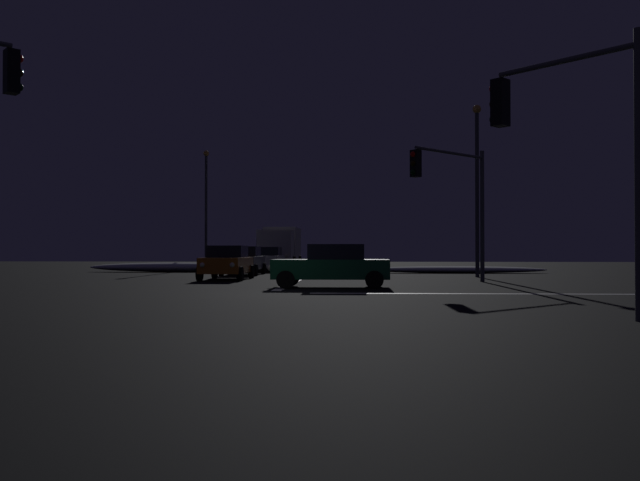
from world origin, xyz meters
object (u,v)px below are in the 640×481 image
sedan_gray (243,260)px  traffic_signal_se (571,130)px  streetlamp_right_near (477,177)px  sedan_green_crossing (332,265)px  sedan_silver (267,259)px  traffic_signal_ne (454,188)px  streetlamp_left_far (206,200)px  box_truck (281,246)px  sedan_orange (227,262)px

sedan_gray → traffic_signal_se: 25.32m
streetlamp_right_near → sedan_green_crossing: bearing=-124.9°
sedan_silver → traffic_signal_ne: traffic_signal_ne is taller
traffic_signal_ne → streetlamp_right_near: 7.01m
traffic_signal_ne → streetlamp_left_far: 27.38m
box_truck → traffic_signal_ne: traffic_signal_ne is taller
traffic_signal_ne → streetlamp_right_near: bearing=72.4°
sedan_orange → box_truck: 19.42m
sedan_orange → sedan_green_crossing: size_ratio=1.00×
sedan_orange → sedan_green_crossing: same height
sedan_gray → sedan_green_crossing: size_ratio=1.00×
sedan_orange → streetlamp_left_far: 20.74m
sedan_silver → box_truck: (0.03, 7.24, 0.91)m
sedan_silver → streetlamp_right_near: 15.25m
sedan_gray → streetlamp_left_far: (-5.18, 13.57, 4.36)m
sedan_orange → traffic_signal_se: 19.99m
sedan_silver → sedan_gray: bearing=-94.6°
traffic_signal_ne → sedan_gray: bearing=138.6°
sedan_green_crossing → sedan_gray: bearing=113.4°
sedan_orange → sedan_gray: (-0.25, 5.97, 0.00)m
sedan_orange → sedan_green_crossing: 8.23m
traffic_signal_ne → streetlamp_left_far: (-15.41, 22.60, 1.25)m
sedan_silver → streetlamp_left_far: (-5.68, 7.37, 4.36)m
sedan_gray → streetlamp_left_far: size_ratio=0.48×
sedan_silver → sedan_orange: bearing=-91.1°
sedan_orange → traffic_signal_se: (10.40, -16.81, 3.00)m
traffic_signal_ne → streetlamp_left_far: size_ratio=0.63×
sedan_gray → traffic_signal_ne: bearing=-41.4°
sedan_silver → sedan_green_crossing: (4.87, -18.62, 0.00)m
sedan_gray → streetlamp_right_near: size_ratio=0.50×
sedan_green_crossing → traffic_signal_se: size_ratio=0.78×
sedan_orange → traffic_signal_ne: (9.98, -3.06, 3.11)m
box_truck → sedan_green_crossing: box_truck is taller
box_truck → sedan_gray: bearing=-92.3°
sedan_orange → traffic_signal_ne: size_ratio=0.77×
sedan_orange → sedan_gray: size_ratio=1.00×
sedan_silver → streetlamp_right_near: size_ratio=0.50×
sedan_orange → box_truck: size_ratio=0.52×
traffic_signal_se → streetlamp_right_near: size_ratio=0.64×
traffic_signal_se → streetlamp_right_near: 20.45m
box_truck → sedan_green_crossing: bearing=-79.4°
traffic_signal_se → streetlamp_right_near: bearing=85.3°
sedan_orange → sedan_gray: same height
traffic_signal_ne → box_truck: bearing=113.4°
box_truck → traffic_signal_se: traffic_signal_se is taller
sedan_orange → box_truck: box_truck is taller
sedan_green_crossing → sedan_silver: bearing=104.7°
box_truck → streetlamp_right_near: 20.05m
traffic_signal_ne → sedan_orange: bearing=162.9°
sedan_green_crossing → traffic_signal_ne: traffic_signal_ne is taller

